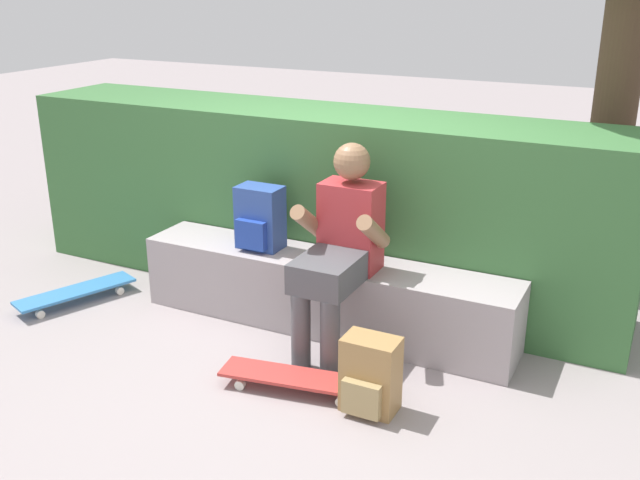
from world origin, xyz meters
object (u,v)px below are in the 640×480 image
(person_skater, at_px, (340,244))
(backpack_on_bench, at_px, (260,219))
(bench_main, at_px, (324,293))
(skateboard_beside_bench, at_px, (76,292))
(backpack_on_ground, at_px, (370,376))
(skateboard_near_person, at_px, (294,378))

(person_skater, relative_size, backpack_on_bench, 3.03)
(bench_main, bearing_deg, skateboard_beside_bench, -165.65)
(bench_main, relative_size, backpack_on_bench, 6.02)
(backpack_on_bench, bearing_deg, person_skater, -17.02)
(backpack_on_bench, bearing_deg, bench_main, 1.20)
(bench_main, distance_m, backpack_on_bench, 0.62)
(person_skater, xyz_separation_m, backpack_on_ground, (0.42, -0.53, -0.46))
(backpack_on_ground, bearing_deg, skateboard_near_person, -178.59)
(skateboard_near_person, bearing_deg, backpack_on_bench, 130.81)
(person_skater, distance_m, backpack_on_ground, 0.82)
(person_skater, xyz_separation_m, skateboard_beside_bench, (-1.87, -0.22, -0.58))
(person_skater, bearing_deg, skateboard_near_person, -91.50)
(backpack_on_bench, bearing_deg, skateboard_near_person, -49.19)
(backpack_on_ground, bearing_deg, person_skater, 128.26)
(bench_main, distance_m, skateboard_beside_bench, 1.72)
(skateboard_near_person, relative_size, backpack_on_ground, 2.06)
(skateboard_beside_bench, height_order, backpack_on_ground, backpack_on_ground)
(skateboard_beside_bench, distance_m, backpack_on_bench, 1.41)
(backpack_on_ground, bearing_deg, skateboard_beside_bench, 172.25)
(person_skater, relative_size, backpack_on_ground, 3.03)
(skateboard_beside_bench, xyz_separation_m, backpack_on_bench, (1.21, 0.42, 0.58))
(bench_main, distance_m, backpack_on_ground, 0.96)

